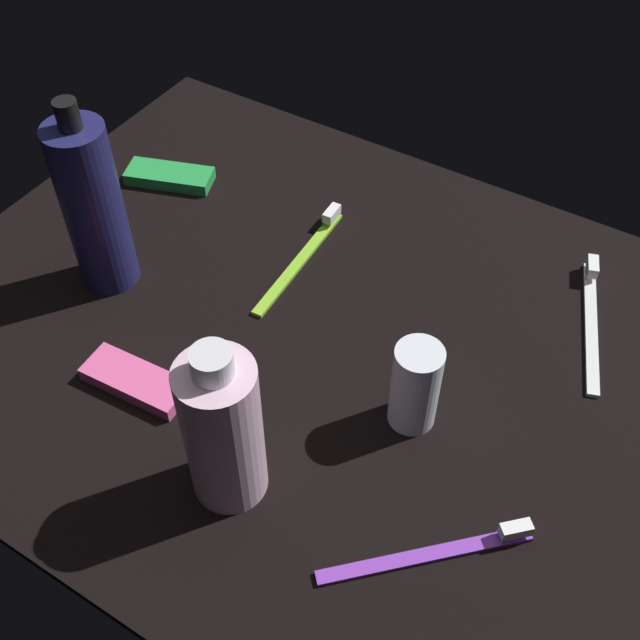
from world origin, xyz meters
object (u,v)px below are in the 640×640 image
(lotion_bottle, at_px, (93,207))
(toothbrush_purple, at_px, (439,551))
(toothbrush_white, at_px, (592,315))
(snack_bar_green, at_px, (170,176))
(bodywash_bottle, at_px, (223,430))
(toothbrush_lime, at_px, (304,253))
(snack_bar_pink, at_px, (136,381))
(deodorant_stick, at_px, (415,386))

(lotion_bottle, distance_m, toothbrush_purple, 0.46)
(toothbrush_white, relative_size, snack_bar_green, 1.67)
(lotion_bottle, distance_m, bodywash_bottle, 0.29)
(toothbrush_purple, height_order, toothbrush_lime, same)
(toothbrush_purple, height_order, toothbrush_white, same)
(toothbrush_lime, height_order, snack_bar_green, toothbrush_lime)
(bodywash_bottle, relative_size, toothbrush_white, 1.00)
(bodywash_bottle, relative_size, snack_bar_green, 1.67)
(bodywash_bottle, height_order, toothbrush_lime, bodywash_bottle)
(snack_bar_pink, bearing_deg, bodywash_bottle, -18.66)
(toothbrush_purple, distance_m, snack_bar_green, 0.56)
(bodywash_bottle, relative_size, snack_bar_pink, 1.67)
(toothbrush_lime, bearing_deg, bodywash_bottle, -70.36)
(lotion_bottle, relative_size, toothbrush_purple, 1.57)
(bodywash_bottle, distance_m, toothbrush_white, 0.41)
(deodorant_stick, distance_m, snack_bar_pink, 0.26)
(lotion_bottle, bearing_deg, snack_bar_green, 107.30)
(toothbrush_purple, distance_m, toothbrush_lime, 0.37)
(toothbrush_white, bearing_deg, toothbrush_purple, -93.86)
(snack_bar_pink, bearing_deg, deodorant_stick, 20.09)
(deodorant_stick, distance_m, toothbrush_lime, 0.24)
(toothbrush_lime, relative_size, snack_bar_green, 1.73)
(snack_bar_pink, relative_size, snack_bar_green, 1.00)
(snack_bar_green, bearing_deg, bodywash_bottle, -63.53)
(snack_bar_pink, bearing_deg, toothbrush_white, 38.69)
(bodywash_bottle, xyz_separation_m, deodorant_stick, (0.10, 0.14, -0.03))
(deodorant_stick, height_order, toothbrush_lime, deodorant_stick)
(toothbrush_lime, height_order, snack_bar_pink, toothbrush_lime)
(lotion_bottle, distance_m, toothbrush_white, 0.51)
(toothbrush_purple, bearing_deg, toothbrush_white, 86.14)
(lotion_bottle, height_order, toothbrush_white, lotion_bottle)
(toothbrush_white, distance_m, snack_bar_green, 0.51)
(bodywash_bottle, xyz_separation_m, snack_bar_pink, (-0.14, 0.04, -0.07))
(toothbrush_purple, relative_size, toothbrush_white, 0.79)
(toothbrush_purple, bearing_deg, lotion_bottle, 166.77)
(toothbrush_white, height_order, snack_bar_green, toothbrush_white)
(snack_bar_pink, bearing_deg, toothbrush_lime, 76.49)
(bodywash_bottle, distance_m, deodorant_stick, 0.18)
(snack_bar_pink, xyz_separation_m, snack_bar_green, (-0.17, 0.26, 0.00))
(toothbrush_white, bearing_deg, snack_bar_green, -174.64)
(lotion_bottle, xyz_separation_m, toothbrush_lime, (0.16, 0.13, -0.09))
(lotion_bottle, distance_m, snack_bar_green, 0.19)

